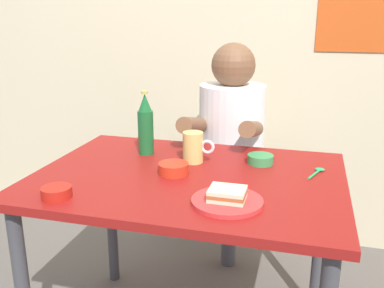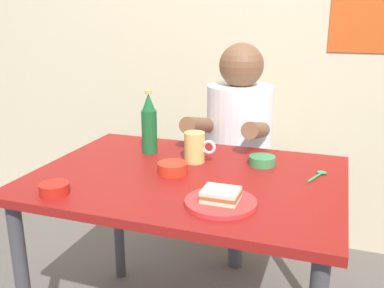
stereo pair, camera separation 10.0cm
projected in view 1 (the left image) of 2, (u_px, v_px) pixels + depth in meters
The scene contains 12 objects.
wall_back at pixel (240, 13), 2.36m from camera, with size 4.40×0.09×2.60m.
dining_table at pixel (188, 198), 1.58m from camera, with size 1.10×0.80×0.74m.
stool at pixel (230, 204), 2.23m from camera, with size 0.34×0.34×0.45m.
person_seated at pixel (231, 127), 2.10m from camera, with size 0.33×0.56×0.72m.
plate_orange at pixel (227, 202), 1.31m from camera, with size 0.22×0.22×0.01m, color red.
sandwich at pixel (227, 194), 1.30m from camera, with size 0.11×0.09×0.04m.
beer_mug at pixel (194, 147), 1.67m from camera, with size 0.13×0.08×0.12m.
beer_bottle at pixel (146, 126), 1.75m from camera, with size 0.06×0.06×0.26m.
sauce_bowl_chili at pixel (173, 168), 1.55m from camera, with size 0.11×0.11×0.04m.
dip_bowl_green at pixel (260, 159), 1.66m from camera, with size 0.10×0.10×0.03m.
sambal_bowl_red at pixel (56, 192), 1.35m from camera, with size 0.10×0.10×0.03m.
spoon at pixel (318, 171), 1.57m from camera, with size 0.06×0.12×0.01m.
Camera 1 is at (0.40, -1.40, 1.29)m, focal length 40.25 mm.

